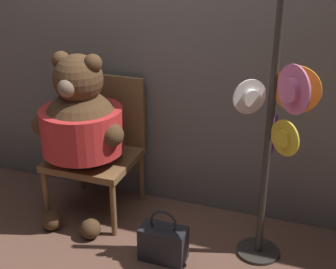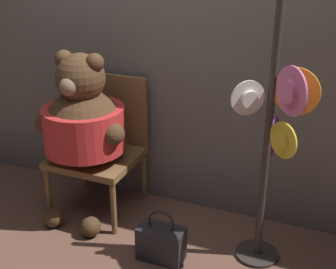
% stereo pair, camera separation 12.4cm
% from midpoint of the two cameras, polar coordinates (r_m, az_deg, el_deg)
% --- Properties ---
extents(ground_plane, '(14.00, 14.00, 0.00)m').
position_cam_midpoint_polar(ground_plane, '(3.30, -6.29, -12.79)').
color(ground_plane, brown).
extents(wall_back, '(8.00, 0.10, 2.35)m').
position_cam_midpoint_polar(wall_back, '(3.35, -2.26, 10.26)').
color(wall_back, '#66605B').
rests_on(wall_back, ground_plane).
extents(chair, '(0.59, 0.56, 0.99)m').
position_cam_midpoint_polar(chair, '(3.49, -9.39, -0.97)').
color(chair, brown).
rests_on(chair, ground_plane).
extents(teddy_bear, '(0.69, 0.61, 1.23)m').
position_cam_midpoint_polar(teddy_bear, '(3.27, -11.60, 1.13)').
color(teddy_bear, '#4C331E').
rests_on(teddy_bear, ground_plane).
extents(hat_display_rack, '(0.46, 0.51, 1.67)m').
position_cam_midpoint_polar(hat_display_rack, '(2.77, 11.73, 0.03)').
color(hat_display_rack, '#332D28').
rests_on(hat_display_rack, ground_plane).
extents(handbag_on_ground, '(0.30, 0.16, 0.36)m').
position_cam_midpoint_polar(handbag_on_ground, '(3.06, -1.77, -13.06)').
color(handbag_on_ground, '#232328').
rests_on(handbag_on_ground, ground_plane).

